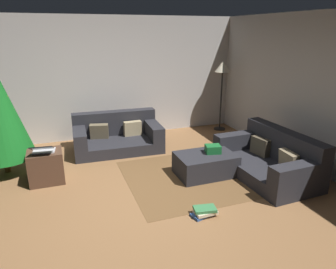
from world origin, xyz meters
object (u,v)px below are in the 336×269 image
Objects in this scene: couch_left at (117,136)px; couch_right at (270,159)px; tv_remote at (210,152)px; laptop at (43,150)px; gift_box at (213,149)px; book_stack at (204,212)px; side_table at (46,167)px; ottoman at (205,164)px; corner_lamp at (223,72)px.

couch_left is 2.99m from couch_right.
laptop reaches higher than tv_remote.
couch_right reaches higher than gift_box.
side_table is at bearing 137.77° from book_stack.
laptop is at bearing 166.80° from ottoman.
ottoman is at bearing -13.20° from laptop.
book_stack is at bearing -42.23° from side_table.
tv_remote is 2.63m from side_table.
couch_left is 7.17× the size of gift_box.
laptop is at bearing 72.75° from couch_right.
couch_right is 1.85× the size of ottoman.
laptop is at bearing 167.93° from gift_box.
couch_left reaches higher than gift_box.
tv_remote is 0.46× the size of book_stack.
couch_right is 3.62m from side_table.
gift_box is at bearing -29.83° from tv_remote.
couch_left is 3.35× the size of side_table.
gift_box is 0.47× the size of side_table.
gift_box is at bearing 57.93° from book_stack.
ottoman is 0.21m from tv_remote.
side_table reaches higher than gift_box.
ottoman is 1.23m from book_stack.
tv_remote is 1.33m from book_stack.
gift_box is (1.27, -1.71, 0.17)m from couch_left.
book_stack is at bearing -41.11° from laptop.
gift_box is 2.68m from laptop.
couch_left reaches higher than ottoman.
couch_left is 1.83× the size of ottoman.
ottoman is 0.59× the size of corner_lamp.
corner_lamp reaches higher than couch_right.
ottoman is 2.57m from laptop.
laptop reaches higher than gift_box.
book_stack is (1.92, -1.67, -0.50)m from laptop.
tv_remote reaches higher than ottoman.
side_table is 0.32× the size of corner_lamp.
couch_left reaches higher than tv_remote.
corner_lamp is at bearing 57.95° from gift_box.
ottoman is at bearing 165.10° from tv_remote.
couch_right is at bearing -20.15° from ottoman.
couch_left reaches higher than side_table.
side_table is at bearing 71.80° from couch_right.
gift_box is at bearing 129.32° from couch_left.
corner_lamp reaches higher than couch_left.
corner_lamp is at bearing 57.95° from book_stack.
tv_remote is (1.21, -1.71, 0.11)m from couch_left.
laptop is at bearing 43.41° from couch_left.
corner_lamp is (1.47, 2.14, 1.20)m from ottoman.
couch_left is at bearing 40.55° from laptop.
tv_remote is at bearing 64.98° from couch_right.
couch_left is 1.73m from side_table.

